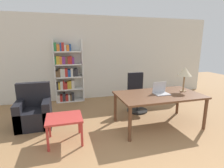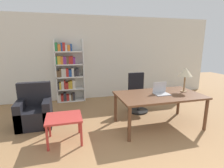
% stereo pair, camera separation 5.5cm
% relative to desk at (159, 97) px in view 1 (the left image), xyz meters
% --- Properties ---
extents(wall_back, '(8.00, 0.06, 2.70)m').
position_rel_desk_xyz_m(wall_back, '(-0.73, 2.49, 0.69)').
color(wall_back, silver).
rests_on(wall_back, ground_plane).
extents(desk, '(1.85, 1.05, 0.74)m').
position_rel_desk_xyz_m(desk, '(0.00, 0.00, 0.00)').
color(desk, brown).
rests_on(desk, ground_plane).
extents(laptop, '(0.33, 0.25, 0.26)m').
position_rel_desk_xyz_m(laptop, '(0.04, 0.00, 0.13)').
color(laptop, '#B2B2B7').
rests_on(laptop, desk).
extents(table_lamp, '(0.31, 0.31, 0.56)m').
position_rel_desk_xyz_m(table_lamp, '(0.67, 0.05, 0.53)').
color(table_lamp, olive).
rests_on(table_lamp, desk).
extents(office_chair, '(0.56, 0.56, 1.05)m').
position_rel_desk_xyz_m(office_chair, '(-0.09, 0.97, -0.21)').
color(office_chair, black).
rests_on(office_chair, ground_plane).
extents(side_table_blue, '(0.65, 0.57, 0.50)m').
position_rel_desk_xyz_m(side_table_blue, '(-2.05, -0.14, -0.23)').
color(side_table_blue, '#B2332D').
rests_on(side_table_blue, ground_plane).
extents(armchair, '(0.72, 0.67, 0.96)m').
position_rel_desk_xyz_m(armchair, '(-2.69, 0.75, -0.35)').
color(armchair, black).
rests_on(armchair, ground_plane).
extents(bookshelf, '(0.88, 0.28, 1.96)m').
position_rel_desk_xyz_m(bookshelf, '(-1.90, 2.30, 0.26)').
color(bookshelf, white).
rests_on(bookshelf, ground_plane).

